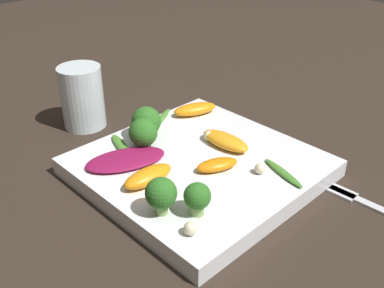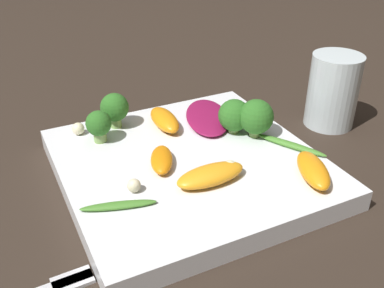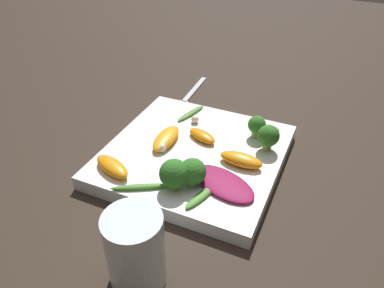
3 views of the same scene
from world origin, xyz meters
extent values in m
plane|color=#2D231C|center=(0.00, 0.00, 0.00)|extent=(2.40, 2.40, 0.00)
cube|color=white|center=(0.00, 0.00, 0.01)|extent=(0.29, 0.29, 0.02)
cylinder|color=silver|center=(-0.24, -0.03, 0.05)|extent=(0.07, 0.07, 0.10)
cube|color=silver|center=(0.16, 0.10, 0.00)|extent=(0.04, 0.02, 0.01)
ellipsoid|color=maroon|center=(-0.06, -0.08, 0.03)|extent=(0.09, 0.12, 0.01)
ellipsoid|color=orange|center=(0.03, 0.00, 0.03)|extent=(0.05, 0.06, 0.01)
ellipsoid|color=orange|center=(-0.10, 0.09, 0.03)|extent=(0.05, 0.08, 0.02)
ellipsoid|color=orange|center=(0.00, 0.05, 0.03)|extent=(0.08, 0.04, 0.02)
ellipsoid|color=orange|center=(-0.01, -0.08, 0.03)|extent=(0.03, 0.07, 0.02)
cylinder|color=#7A9E51|center=(-0.10, -0.01, 0.03)|extent=(0.01, 0.01, 0.01)
sphere|color=#2D6B23|center=(-0.10, -0.01, 0.05)|extent=(0.04, 0.04, 0.04)
cylinder|color=#84AD5B|center=(0.05, -0.11, 0.03)|extent=(0.01, 0.01, 0.02)
sphere|color=#2D6B23|center=(0.05, -0.11, 0.05)|extent=(0.04, 0.04, 0.04)
cylinder|color=#84AD5B|center=(-0.08, -0.03, 0.03)|extent=(0.02, 0.02, 0.01)
sphere|color=#2D6B23|center=(-0.08, -0.03, 0.05)|extent=(0.04, 0.04, 0.04)
cylinder|color=#84AD5B|center=(0.08, -0.08, 0.03)|extent=(0.02, 0.02, 0.02)
sphere|color=#2D6B23|center=(0.08, -0.08, 0.05)|extent=(0.03, 0.03, 0.03)
ellipsoid|color=#47842D|center=(-0.10, -0.06, 0.03)|extent=(0.07, 0.03, 0.01)
ellipsoid|color=#47842D|center=(-0.12, 0.03, 0.03)|extent=(0.05, 0.08, 0.01)
ellipsoid|color=#47842D|center=(0.10, 0.05, 0.03)|extent=(0.08, 0.03, 0.01)
sphere|color=beige|center=(-0.03, 0.05, 0.03)|extent=(0.02, 0.02, 0.02)
sphere|color=beige|center=(0.10, -0.11, 0.03)|extent=(0.02, 0.02, 0.02)
sphere|color=beige|center=(0.08, 0.03, 0.03)|extent=(0.01, 0.01, 0.01)
camera|label=1|loc=(0.37, -0.37, 0.35)|focal=42.00mm
camera|label=2|loc=(0.19, 0.40, 0.30)|focal=42.00mm
camera|label=3|loc=(-0.47, -0.21, 0.40)|focal=35.00mm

